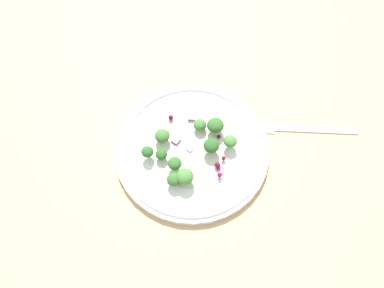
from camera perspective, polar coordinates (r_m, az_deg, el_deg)
The scene contains 24 objects.
ground_plane at distance 72.21cm, azimuth -2.02°, elevation -1.23°, with size 180.00×180.00×2.00cm, color tan.
plate at distance 70.41cm, azimuth 0.00°, elevation -0.70°, with size 26.38×26.38×1.70cm.
dressing_pool at distance 70.02cm, azimuth 0.00°, elevation -0.53°, with size 15.30×15.30×0.20cm, color white.
broccoli_floret_0 at distance 66.01cm, azimuth -2.51°, elevation -4.93°, with size 2.34×2.34×2.37cm.
broccoli_floret_1 at distance 69.97cm, azimuth 3.25°, elevation 2.57°, with size 2.90×2.90×2.94cm.
broccoli_floret_2 at distance 68.09cm, azimuth -4.27°, elevation -1.46°, with size 1.97×1.97×1.99cm.
broccoli_floret_3 at distance 68.06cm, azimuth -6.21°, elevation -1.10°, with size 2.04×2.04×2.06cm.
broccoli_floret_4 at distance 66.67cm, azimuth -2.41°, elevation -2.72°, with size 2.31×2.31×2.33cm.
broccoli_floret_5 at distance 65.67cm, azimuth -1.08°, elevation -4.58°, with size 2.84×2.84×2.87cm.
broccoli_floret_6 at distance 68.73cm, azimuth 5.32°, elevation 0.35°, with size 2.26×2.26×2.29cm.
broccoli_floret_7 at distance 70.63cm, azimuth 1.11°, elevation 2.64°, with size 2.25×2.25×2.28cm.
broccoli_floret_8 at distance 69.43cm, azimuth -4.15°, elevation 1.12°, with size 2.59×2.59×2.63cm.
broccoli_floret_9 at distance 67.97cm, azimuth 2.67°, elevation -0.27°, with size 2.62×2.62×2.65cm.
cranberry_0 at distance 68.46cm, azimuth 4.39°, elevation -1.96°, with size 0.74×0.74×0.74cm, color maroon.
cranberry_1 at distance 67.84cm, azimuth 3.54°, elevation -2.95°, with size 0.98×0.98×0.98cm, color maroon.
cranberry_2 at distance 70.28cm, azimuth 3.75°, elevation 0.93°, with size 0.71×0.71×0.71cm, color #4C0A14.
cranberry_3 at distance 72.22cm, azimuth -2.84°, elevation 3.71°, with size 0.96×0.96×0.96cm, color maroon.
cranberry_4 at distance 67.12cm, azimuth 3.85°, elevation -4.31°, with size 0.75×0.75×0.75cm, color maroon.
onion_bit_0 at distance 69.73cm, azimuth -0.36°, elevation -0.76°, with size 1.13×0.83×0.45cm, color #934C84.
onion_bit_1 at distance 68.23cm, azimuth 3.96°, elevation -3.63°, with size 1.11×1.32×0.31cm, color #934C84.
onion_bit_2 at distance 72.32cm, azimuth -0.12°, elevation 3.67°, with size 1.36×0.97×0.48cm, color #A35B93.
onion_bit_3 at distance 70.32cm, azimuth -2.17°, elevation 0.56°, with size 1.33×1.28×0.50cm, color #934C84.
onion_bit_4 at distance 70.10cm, azimuth 2.98°, elevation -0.05°, with size 0.81×1.24×0.44cm, color #843D75.
fork at distance 75.47cm, azimuth 14.60°, elevation 2.08°, with size 6.62×18.42×0.50cm.
Camera 1 is at (-31.97, 4.40, 63.59)cm, focal length 38.51 mm.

